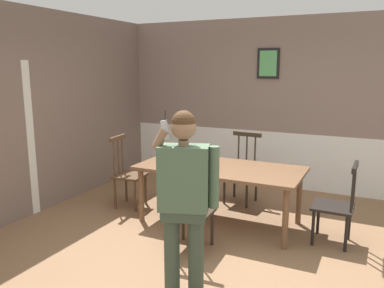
{
  "coord_description": "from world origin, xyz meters",
  "views": [
    {
      "loc": [
        1.56,
        -3.55,
        2.01
      ],
      "look_at": [
        -0.06,
        -0.19,
        1.27
      ],
      "focal_mm": 36.46,
      "sensor_mm": 36.0,
      "label": 1
    }
  ],
  "objects_px": {
    "dining_table": "(220,172)",
    "chair_at_table_head": "(242,170)",
    "chair_near_window": "(190,211)",
    "chair_by_doorway": "(128,174)",
    "person_figure": "(185,192)",
    "chair_opposite_corner": "(337,205)"
  },
  "relations": [
    {
      "from": "chair_near_window",
      "to": "person_figure",
      "type": "bearing_deg",
      "value": -69.53
    },
    {
      "from": "dining_table",
      "to": "chair_by_doorway",
      "type": "relative_size",
      "value": 2.02
    },
    {
      "from": "chair_at_table_head",
      "to": "chair_opposite_corner",
      "type": "distance_m",
      "value": 1.69
    },
    {
      "from": "person_figure",
      "to": "chair_by_doorway",
      "type": "bearing_deg",
      "value": -62.12
    },
    {
      "from": "dining_table",
      "to": "chair_by_doorway",
      "type": "distance_m",
      "value": 1.45
    },
    {
      "from": "dining_table",
      "to": "chair_at_table_head",
      "type": "bearing_deg",
      "value": 89.84
    },
    {
      "from": "dining_table",
      "to": "chair_by_doorway",
      "type": "bearing_deg",
      "value": -179.76
    },
    {
      "from": "chair_by_doorway",
      "to": "chair_at_table_head",
      "type": "distance_m",
      "value": 1.69
    },
    {
      "from": "dining_table",
      "to": "chair_near_window",
      "type": "height_order",
      "value": "chair_near_window"
    },
    {
      "from": "chair_by_doorway",
      "to": "person_figure",
      "type": "relative_size",
      "value": 0.63
    },
    {
      "from": "chair_by_doorway",
      "to": "chair_at_table_head",
      "type": "xyz_separation_m",
      "value": [
        1.44,
        0.9,
        0.0
      ]
    },
    {
      "from": "chair_near_window",
      "to": "person_figure",
      "type": "xyz_separation_m",
      "value": [
        0.32,
        -0.76,
        0.5
      ]
    },
    {
      "from": "chair_by_doorway",
      "to": "person_figure",
      "type": "bearing_deg",
      "value": 40.9
    },
    {
      "from": "chair_near_window",
      "to": "chair_at_table_head",
      "type": "height_order",
      "value": "chair_at_table_head"
    },
    {
      "from": "chair_by_doorway",
      "to": "chair_opposite_corner",
      "type": "distance_m",
      "value": 2.87
    },
    {
      "from": "person_figure",
      "to": "chair_near_window",
      "type": "bearing_deg",
      "value": -86.04
    },
    {
      "from": "chair_near_window",
      "to": "chair_opposite_corner",
      "type": "bearing_deg",
      "value": 29.37
    },
    {
      "from": "chair_near_window",
      "to": "chair_by_doorway",
      "type": "distance_m",
      "value": 1.69
    },
    {
      "from": "dining_table",
      "to": "chair_near_window",
      "type": "bearing_deg",
      "value": -89.81
    },
    {
      "from": "chair_near_window",
      "to": "chair_by_doorway",
      "type": "height_order",
      "value": "chair_by_doorway"
    },
    {
      "from": "chair_near_window",
      "to": "chair_at_table_head",
      "type": "xyz_separation_m",
      "value": [
        -0.0,
        1.78,
        0.04
      ]
    },
    {
      "from": "chair_by_doorway",
      "to": "person_figure",
      "type": "distance_m",
      "value": 2.45
    }
  ]
}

